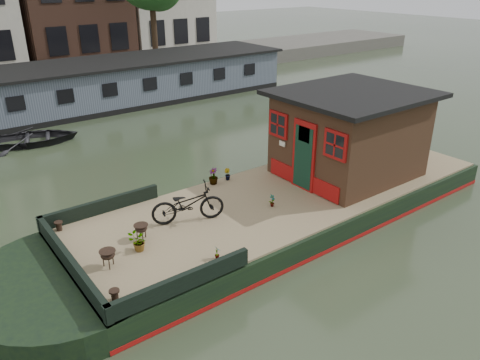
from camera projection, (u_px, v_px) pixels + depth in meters
ground at (290, 214)px, 12.80m from camera, size 120.00×120.00×0.00m
houseboat_hull at (252, 219)px, 11.96m from camera, size 14.01×4.02×0.60m
houseboat_deck at (291, 193)px, 12.55m from camera, size 11.80×3.80×0.05m
bow_bulwark at (110, 248)px, 9.68m from camera, size 3.00×4.00×0.35m
cabin at (349, 133)px, 13.24m from camera, size 4.00×3.50×2.42m
bicycle at (188, 204)px, 10.91m from camera, size 1.82×1.16×0.90m
potted_plant_a at (272, 201)px, 11.70m from camera, size 0.20×0.16×0.33m
potted_plant_b at (227, 174)px, 13.23m from camera, size 0.17×0.20×0.33m
potted_plant_c at (138, 242)px, 9.81m from camera, size 0.41×0.36×0.43m
potted_plant_d at (213, 176)px, 12.94m from camera, size 0.27×0.27×0.47m
potted_plant_e at (217, 252)px, 9.57m from camera, size 0.13×0.18×0.31m
brazier_front at (108, 259)px, 9.30m from camera, size 0.45×0.45×0.37m
brazier_rear at (141, 232)px, 10.26m from camera, size 0.41×0.41×0.36m
bollard_port at (59, 226)px, 10.65m from camera, size 0.19×0.19×0.22m
bollard_stbd at (115, 295)px, 8.37m from camera, size 0.19×0.19×0.22m
dinghy at (32, 135)px, 17.89m from camera, size 3.92×3.26×0.70m
far_houseboat at (94, 87)px, 22.61m from camera, size 20.40×4.40×2.11m
quay at (54, 76)px, 27.56m from camera, size 60.00×6.00×0.90m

